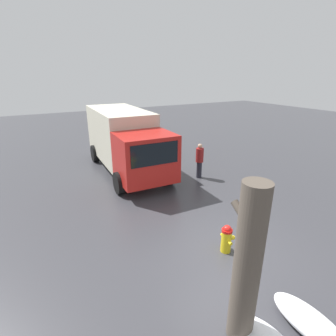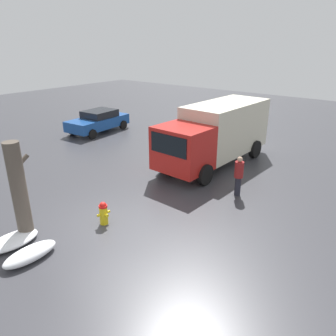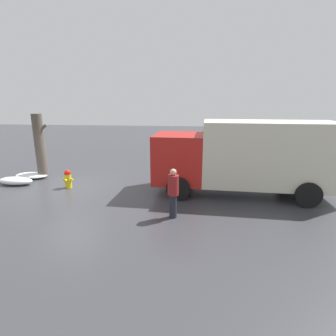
{
  "view_description": "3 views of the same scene",
  "coord_description": "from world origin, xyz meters",
  "px_view_note": "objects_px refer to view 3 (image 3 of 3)",
  "views": [
    {
      "loc": [
        -4.43,
        4.25,
        4.58
      ],
      "look_at": [
        3.81,
        -0.32,
        1.14
      ],
      "focal_mm": 28.0,
      "sensor_mm": 36.0,
      "label": 1
    },
    {
      "loc": [
        -6.15,
        -7.59,
        5.75
      ],
      "look_at": [
        3.11,
        -0.27,
        1.11
      ],
      "focal_mm": 35.0,
      "sensor_mm": 36.0,
      "label": 2
    },
    {
      "loc": [
        5.42,
        -10.2,
        3.59
      ],
      "look_at": [
        4.28,
        0.19,
        0.95
      ],
      "focal_mm": 28.0,
      "sensor_mm": 36.0,
      "label": 3
    }
  ],
  "objects_px": {
    "fire_hydrant": "(68,179)",
    "tree_trunk": "(40,146)",
    "parked_car": "(228,142)",
    "pedestrian": "(173,191)",
    "delivery_truck": "(246,155)"
  },
  "relations": [
    {
      "from": "fire_hydrant",
      "to": "parked_car",
      "type": "height_order",
      "value": "parked_car"
    },
    {
      "from": "parked_car",
      "to": "pedestrian",
      "type": "bearing_deg",
      "value": 161.62
    },
    {
      "from": "tree_trunk",
      "to": "pedestrian",
      "type": "bearing_deg",
      "value": -29.87
    },
    {
      "from": "fire_hydrant",
      "to": "delivery_truck",
      "type": "bearing_deg",
      "value": 99.71
    },
    {
      "from": "fire_hydrant",
      "to": "tree_trunk",
      "type": "height_order",
      "value": "tree_trunk"
    },
    {
      "from": "pedestrian",
      "to": "parked_car",
      "type": "relative_size",
      "value": 0.37
    },
    {
      "from": "delivery_truck",
      "to": "pedestrian",
      "type": "bearing_deg",
      "value": 136.92
    },
    {
      "from": "fire_hydrant",
      "to": "tree_trunk",
      "type": "relative_size",
      "value": 0.26
    },
    {
      "from": "delivery_truck",
      "to": "pedestrian",
      "type": "xyz_separation_m",
      "value": [
        -2.61,
        -2.57,
        -0.7
      ]
    },
    {
      "from": "pedestrian",
      "to": "parked_car",
      "type": "bearing_deg",
      "value": -109.63
    },
    {
      "from": "fire_hydrant",
      "to": "pedestrian",
      "type": "distance_m",
      "value": 5.36
    },
    {
      "from": "delivery_truck",
      "to": "parked_car",
      "type": "distance_m",
      "value": 9.21
    },
    {
      "from": "tree_trunk",
      "to": "parked_car",
      "type": "relative_size",
      "value": 0.71
    },
    {
      "from": "fire_hydrant",
      "to": "parked_car",
      "type": "xyz_separation_m",
      "value": [
        7.7,
        9.26,
        0.32
      ]
    },
    {
      "from": "fire_hydrant",
      "to": "tree_trunk",
      "type": "bearing_deg",
      "value": -115.97
    }
  ]
}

